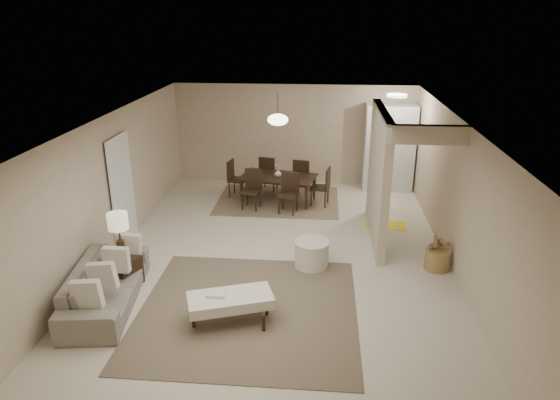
# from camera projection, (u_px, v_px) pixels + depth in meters

# --- Properties ---
(floor) EXTENTS (9.00, 9.00, 0.00)m
(floor) POSITION_uv_depth(u_px,v_px,m) (278.00, 262.00, 8.83)
(floor) COLOR beige
(floor) RESTS_ON ground
(ceiling) EXTENTS (9.00, 9.00, 0.00)m
(ceiling) POSITION_uv_depth(u_px,v_px,m) (277.00, 123.00, 7.95)
(ceiling) COLOR white
(ceiling) RESTS_ON back_wall
(back_wall) EXTENTS (6.00, 0.00, 6.00)m
(back_wall) POSITION_uv_depth(u_px,v_px,m) (294.00, 135.00, 12.58)
(back_wall) COLOR tan
(back_wall) RESTS_ON floor
(left_wall) EXTENTS (0.00, 9.00, 9.00)m
(left_wall) POSITION_uv_depth(u_px,v_px,m) (105.00, 191.00, 8.63)
(left_wall) COLOR tan
(left_wall) RESTS_ON floor
(right_wall) EXTENTS (0.00, 9.00, 9.00)m
(right_wall) POSITION_uv_depth(u_px,v_px,m) (460.00, 201.00, 8.15)
(right_wall) COLOR tan
(right_wall) RESTS_ON floor
(partition) EXTENTS (0.15, 2.50, 2.50)m
(partition) POSITION_uv_depth(u_px,v_px,m) (378.00, 176.00, 9.41)
(partition) COLOR tan
(partition) RESTS_ON floor
(doorway) EXTENTS (0.04, 0.90, 2.04)m
(doorway) POSITION_uv_depth(u_px,v_px,m) (122.00, 192.00, 9.27)
(doorway) COLOR black
(doorway) RESTS_ON floor
(pantry_cabinet) EXTENTS (1.20, 0.55, 2.10)m
(pantry_cabinet) POSITION_uv_depth(u_px,v_px,m) (389.00, 148.00, 12.14)
(pantry_cabinet) COLOR silver
(pantry_cabinet) RESTS_ON floor
(flush_light) EXTENTS (0.44, 0.44, 0.05)m
(flush_light) POSITION_uv_depth(u_px,v_px,m) (397.00, 96.00, 10.76)
(flush_light) COLOR white
(flush_light) RESTS_ON ceiling
(living_rug) EXTENTS (3.20, 3.20, 0.01)m
(living_rug) POSITION_uv_depth(u_px,v_px,m) (248.00, 310.00, 7.41)
(living_rug) COLOR brown
(living_rug) RESTS_ON floor
(sofa) EXTENTS (2.27, 1.14, 0.64)m
(sofa) POSITION_uv_depth(u_px,v_px,m) (106.00, 285.00, 7.47)
(sofa) COLOR gray
(sofa) RESTS_ON floor
(ottoman_bench) EXTENTS (1.30, 0.90, 0.42)m
(ottoman_bench) POSITION_uv_depth(u_px,v_px,m) (230.00, 301.00, 7.02)
(ottoman_bench) COLOR beige
(ottoman_bench) RESTS_ON living_rug
(side_table) EXTENTS (0.59, 0.59, 0.49)m
(side_table) POSITION_uv_depth(u_px,v_px,m) (124.00, 271.00, 8.03)
(side_table) COLOR black
(side_table) RESTS_ON floor
(table_lamp) EXTENTS (0.32, 0.32, 0.76)m
(table_lamp) POSITION_uv_depth(u_px,v_px,m) (118.00, 225.00, 7.75)
(table_lamp) COLOR #44311D
(table_lamp) RESTS_ON side_table
(round_pouf) EXTENTS (0.60, 0.60, 0.47)m
(round_pouf) POSITION_uv_depth(u_px,v_px,m) (312.00, 254.00, 8.61)
(round_pouf) COLOR beige
(round_pouf) RESTS_ON floor
(wicker_basket) EXTENTS (0.48, 0.48, 0.36)m
(wicker_basket) POSITION_uv_depth(u_px,v_px,m) (437.00, 259.00, 8.54)
(wicker_basket) COLOR olive
(wicker_basket) RESTS_ON floor
(dining_rug) EXTENTS (2.80, 2.10, 0.01)m
(dining_rug) POSITION_uv_depth(u_px,v_px,m) (278.00, 201.00, 11.69)
(dining_rug) COLOR #726147
(dining_rug) RESTS_ON floor
(dining_table) EXTENTS (1.85, 1.26, 0.60)m
(dining_table) POSITION_uv_depth(u_px,v_px,m) (278.00, 189.00, 11.59)
(dining_table) COLOR black
(dining_table) RESTS_ON dining_rug
(dining_chairs) EXTENTS (2.41, 1.93, 0.89)m
(dining_chairs) POSITION_uv_depth(u_px,v_px,m) (278.00, 183.00, 11.54)
(dining_chairs) COLOR black
(dining_chairs) RESTS_ON dining_rug
(vase) EXTENTS (0.20, 0.20, 0.17)m
(vase) POSITION_uv_depth(u_px,v_px,m) (278.00, 173.00, 11.45)
(vase) COLOR white
(vase) RESTS_ON dining_table
(yellow_mat) EXTENTS (0.85, 0.56, 0.01)m
(yellow_mat) POSITION_uv_depth(u_px,v_px,m) (386.00, 225.00, 10.36)
(yellow_mat) COLOR yellow
(yellow_mat) RESTS_ON floor
(pendant_light) EXTENTS (0.46, 0.46, 0.71)m
(pendant_light) POSITION_uv_depth(u_px,v_px,m) (278.00, 120.00, 11.01)
(pendant_light) COLOR #44311D
(pendant_light) RESTS_ON ceiling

